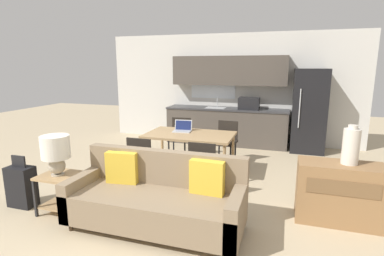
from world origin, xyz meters
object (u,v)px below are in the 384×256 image
(dining_chair_near_right, at_px, (204,164))
(table_lamp, at_px, (56,151))
(dining_table, at_px, (190,137))
(side_table, at_px, (59,187))
(suitcase, at_px, (22,186))
(dining_chair_near_left, at_px, (143,159))
(refrigerator, at_px, (309,111))
(couch, at_px, (157,199))
(dining_chair_far_left, at_px, (180,135))
(credenza, at_px, (339,193))
(vase, at_px, (351,146))
(laptop, at_px, (183,129))
(dining_chair_far_right, at_px, (226,140))

(dining_chair_near_right, bearing_deg, table_lamp, 33.25)
(dining_table, xyz_separation_m, dining_chair_near_right, (0.49, -0.82, -0.19))
(dining_table, xyz_separation_m, table_lamp, (-1.18, -1.91, 0.17))
(side_table, distance_m, suitcase, 0.63)
(table_lamp, height_order, dining_chair_near_left, table_lamp)
(refrigerator, xyz_separation_m, couch, (-1.89, -4.07, -0.58))
(dining_chair_far_left, xyz_separation_m, suitcase, (-1.32, -2.76, -0.20))
(dining_chair_near_left, xyz_separation_m, dining_chair_far_left, (-0.00, 1.69, 0.00))
(credenza, height_order, dining_chair_near_left, dining_chair_near_left)
(refrigerator, bearing_deg, dining_chair_far_left, -151.73)
(dining_table, height_order, side_table, dining_table)
(credenza, xyz_separation_m, vase, (0.08, 0.02, 0.60))
(vase, height_order, laptop, vase)
(side_table, height_order, dining_chair_far_right, dining_chair_far_right)
(credenza, bearing_deg, dining_chair_far_left, 145.52)
(credenza, height_order, laptop, laptop)
(dining_table, bearing_deg, dining_chair_near_left, -120.16)
(side_table, relative_size, dining_chair_far_left, 0.62)
(refrigerator, xyz_separation_m, dining_chair_far_left, (-2.58, -1.39, -0.44))
(dining_chair_far_right, xyz_separation_m, laptop, (-0.69, -0.61, 0.30))
(credenza, height_order, dining_chair_far_left, dining_chair_far_left)
(side_table, bearing_deg, dining_table, 57.99)
(dining_chair_near_right, bearing_deg, dining_chair_near_left, 1.40)
(dining_table, bearing_deg, dining_chair_far_right, 57.05)
(dining_chair_near_right, relative_size, laptop, 2.44)
(dining_chair_near_left, bearing_deg, dining_chair_near_right, -177.83)
(dining_table, xyz_separation_m, vase, (2.36, -1.04, 0.30))
(suitcase, bearing_deg, side_table, 1.78)
(couch, height_order, vase, vase)
(table_lamp, bearing_deg, dining_chair_near_left, 57.34)
(dining_table, bearing_deg, vase, -23.75)
(table_lamp, bearing_deg, dining_chair_near_right, 33.25)
(couch, bearing_deg, table_lamp, -177.09)
(vase, relative_size, dining_chair_far_left, 0.57)
(suitcase, bearing_deg, dining_chair_far_right, 49.31)
(table_lamp, relative_size, dining_chair_near_right, 0.62)
(dining_chair_far_right, bearing_deg, refrigerator, 48.51)
(refrigerator, relative_size, side_table, 3.55)
(dining_table, relative_size, dining_chair_far_right, 1.82)
(credenza, bearing_deg, dining_chair_near_right, 172.34)
(dining_chair_near_right, distance_m, laptop, 1.23)
(couch, distance_m, laptop, 2.08)
(couch, height_order, dining_chair_far_right, couch)
(side_table, relative_size, laptop, 1.51)
(vase, bearing_deg, dining_chair_near_right, 173.40)
(table_lamp, distance_m, credenza, 3.59)
(laptop, distance_m, suitcase, 2.68)
(dining_table, distance_m, laptop, 0.27)
(dining_chair_far_left, relative_size, laptop, 2.44)
(dining_table, bearing_deg, table_lamp, -121.57)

